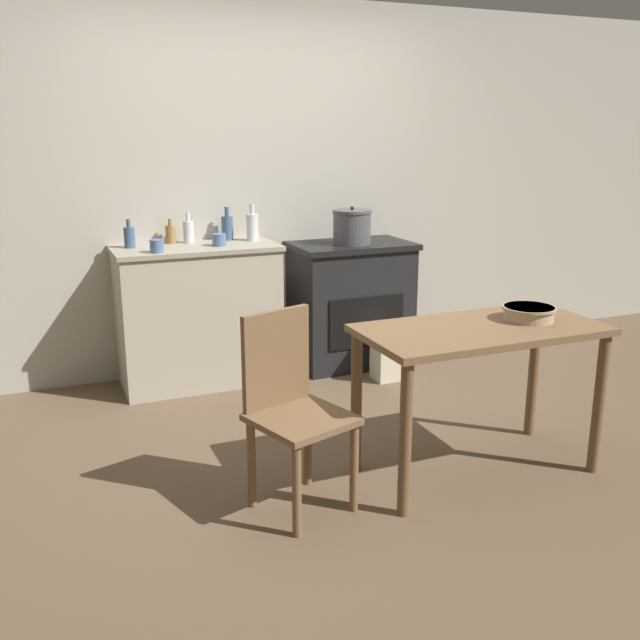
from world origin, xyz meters
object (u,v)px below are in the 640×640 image
object	(u,v)px
bottle_mid_left	(129,237)
mixing_bowl_large	(529,312)
stock_pot	(352,227)
bottle_far_left	(188,231)
bottle_left	(252,226)
bottle_center_left	(171,234)
cup_center_right	(157,246)
cup_mid_right	(219,240)
flour_sack	(391,356)
stove	(351,303)
bottle_center	(227,227)
chair	(292,405)
work_table	(480,350)

from	to	relation	value
bottle_mid_left	mixing_bowl_large	bearing A→B (deg)	-48.68
stock_pot	bottle_far_left	size ratio (longest dim) A/B	1.38
bottle_left	bottle_center_left	size ratio (longest dim) A/B	1.52
stock_pot	bottle_left	size ratio (longest dim) A/B	1.11
cup_center_right	bottle_far_left	bearing A→B (deg)	49.56
mixing_bowl_large	cup_center_right	xyz separation A→B (m)	(-1.54, 1.64, 0.19)
bottle_far_left	cup_center_right	world-z (taller)	bottle_far_left
cup_mid_right	flour_sack	bearing A→B (deg)	-19.51
stove	bottle_center	distance (m)	1.05
stove	bottle_mid_left	xyz separation A→B (m)	(-1.53, 0.09, 0.56)
cup_center_right	bottle_mid_left	bearing A→B (deg)	116.48
bottle_left	bottle_center	xyz separation A→B (m)	(-0.15, 0.09, -0.01)
stove	bottle_mid_left	size ratio (longest dim) A/B	4.88
stove	cup_mid_right	size ratio (longest dim) A/B	10.08
chair	cup_center_right	bearing A→B (deg)	82.38
stove	stock_pot	distance (m)	0.57
flour_sack	bottle_left	world-z (taller)	bottle_left
bottle_far_left	cup_center_right	size ratio (longest dim) A/B	2.36
flour_sack	mixing_bowl_large	world-z (taller)	mixing_bowl_large
flour_sack	cup_center_right	xyz separation A→B (m)	(-1.51, 0.28, 0.82)
bottle_left	bottle_center_left	distance (m)	0.55
bottle_left	bottle_center_left	xyz separation A→B (m)	(-0.54, 0.10, -0.03)
stove	cup_mid_right	bearing A→B (deg)	-176.97
cup_center_right	flour_sack	bearing A→B (deg)	-10.37
stock_pot	bottle_mid_left	distance (m)	1.51
mixing_bowl_large	stock_pot	bearing A→B (deg)	95.17
flour_sack	mixing_bowl_large	size ratio (longest dim) A/B	1.25
mixing_bowl_large	bottle_mid_left	size ratio (longest dim) A/B	1.46
mixing_bowl_large	bottle_left	world-z (taller)	bottle_left
flour_sack	cup_center_right	distance (m)	1.74
cup_mid_right	bottle_mid_left	bearing A→B (deg)	165.09
stove	mixing_bowl_large	distance (m)	1.84
chair	bottle_center_left	world-z (taller)	bottle_center_left
chair	bottle_center	xyz separation A→B (m)	(0.26, 1.94, 0.55)
stock_pot	cup_mid_right	bearing A→B (deg)	179.77
work_table	bottle_center_left	distance (m)	2.31
flour_sack	bottle_far_left	world-z (taller)	bottle_far_left
flour_sack	cup_mid_right	bearing A→B (deg)	160.49
stock_pot	bottle_center	bearing A→B (deg)	164.49
mixing_bowl_large	bottle_far_left	size ratio (longest dim) A/B	1.33
bottle_center	cup_mid_right	xyz separation A→B (m)	(-0.12, -0.23, -0.05)
flour_sack	mixing_bowl_large	bearing A→B (deg)	-88.81
work_table	mixing_bowl_large	distance (m)	0.33
cup_center_right	stock_pot	bearing A→B (deg)	4.33
stove	bottle_mid_left	bearing A→B (deg)	176.46
chair	mixing_bowl_large	world-z (taller)	chair
bottle_far_left	bottle_left	xyz separation A→B (m)	(0.42, -0.07, 0.02)
stove	work_table	size ratio (longest dim) A/B	0.75
work_table	bottle_mid_left	world-z (taller)	bottle_mid_left
bottle_left	bottle_center	bearing A→B (deg)	148.06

